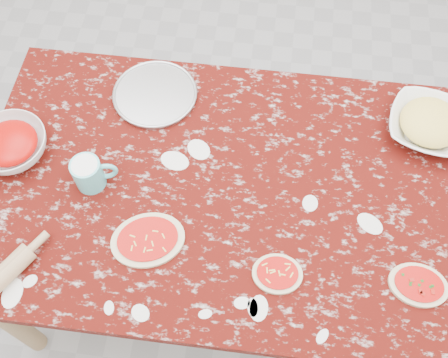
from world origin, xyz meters
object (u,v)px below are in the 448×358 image
at_px(pizza_tray, 155,95).
at_px(sauce_bowl, 11,146).
at_px(cheese_bowl, 428,126).
at_px(worktable, 224,198).
at_px(flour_mug, 89,173).

xyz_separation_m(pizza_tray, sauce_bowl, (-0.42, -0.29, 0.03)).
distance_m(pizza_tray, cheese_bowl, 0.94).
height_order(worktable, pizza_tray, pizza_tray).
xyz_separation_m(worktable, sauce_bowl, (-0.71, 0.04, 0.12)).
bearing_deg(sauce_bowl, pizza_tray, 34.61).
distance_m(worktable, cheese_bowl, 0.73).
bearing_deg(pizza_tray, flour_mug, -109.68).
bearing_deg(flour_mug, pizza_tray, 70.32).
relative_size(sauce_bowl, flour_mug, 1.74).
bearing_deg(cheese_bowl, pizza_tray, 177.84).
bearing_deg(worktable, pizza_tray, 130.77).
xyz_separation_m(worktable, pizza_tray, (-0.29, 0.33, 0.09)).
bearing_deg(flour_mug, sauce_bowl, 164.30).
bearing_deg(worktable, sauce_bowl, 176.40).
bearing_deg(flour_mug, worktable, 4.91).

